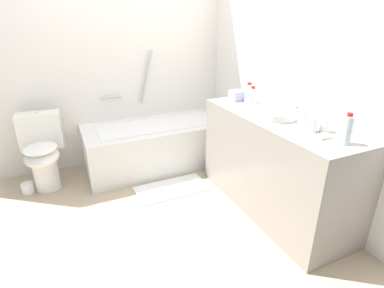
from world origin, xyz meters
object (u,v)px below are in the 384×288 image
(bathtub, at_px, (162,142))
(toilet_paper_roll, at_px, (28,188))
(water_bottle_0, at_px, (249,93))
(tissue_box, at_px, (237,95))
(sink_faucet, at_px, (296,110))
(drinking_glass_1, at_px, (304,119))
(soap_dish, at_px, (323,137))
(drinking_glass_0, at_px, (313,125))
(toilet, at_px, (42,151))
(bath_mat, at_px, (172,188))
(sink_basin, at_px, (275,113))
(water_bottle_1, at_px, (347,130))
(drinking_glass_2, at_px, (325,126))
(water_bottle_2, at_px, (253,97))

(bathtub, bearing_deg, toilet_paper_roll, -177.44)
(water_bottle_0, height_order, tissue_box, water_bottle_0)
(sink_faucet, bearing_deg, drinking_glass_1, -122.30)
(soap_dish, bearing_deg, drinking_glass_0, 78.37)
(toilet, bearing_deg, bath_mat, 65.32)
(sink_basin, relative_size, water_bottle_1, 1.79)
(sink_faucet, height_order, bath_mat, sink_faucet)
(drinking_glass_0, bearing_deg, toilet, 138.36)
(toilet, bearing_deg, toilet_paper_roll, -63.56)
(sink_faucet, bearing_deg, toilet, 148.93)
(sink_faucet, xyz_separation_m, drinking_glass_0, (-0.21, -0.38, 0.02))
(drinking_glass_2, xyz_separation_m, tissue_box, (-0.08, 0.98, 0.00))
(water_bottle_2, bearing_deg, bath_mat, 156.38)
(tissue_box, bearing_deg, water_bottle_0, -64.88)
(water_bottle_2, distance_m, soap_dish, 0.81)
(sink_basin, xyz_separation_m, sink_faucet, (0.21, -0.00, 0.00))
(toilet, xyz_separation_m, soap_dish, (1.74, -1.69, 0.46))
(water_bottle_0, relative_size, water_bottle_1, 0.92)
(water_bottle_1, bearing_deg, bath_mat, 119.43)
(sink_basin, bearing_deg, tissue_box, 89.80)
(sink_basin, xyz_separation_m, drinking_glass_2, (0.08, -0.42, 0.02))
(water_bottle_2, bearing_deg, sink_basin, -89.30)
(drinking_glass_0, height_order, bath_mat, drinking_glass_0)
(drinking_glass_2, height_order, tissue_box, tissue_box)
(drinking_glass_1, distance_m, tissue_box, 0.81)
(drinking_glass_0, bearing_deg, bathtub, 109.80)
(water_bottle_0, bearing_deg, bath_mat, 168.34)
(drinking_glass_1, height_order, toilet_paper_roll, drinking_glass_1)
(water_bottle_0, relative_size, drinking_glass_0, 1.79)
(toilet, bearing_deg, drinking_glass_0, 52.00)
(toilet, height_order, bath_mat, toilet)
(toilet, distance_m, tissue_box, 1.94)
(drinking_glass_0, height_order, soap_dish, drinking_glass_0)
(sink_faucet, relative_size, drinking_glass_1, 1.59)
(sink_faucet, bearing_deg, sink_basin, 180.00)
(bathtub, distance_m, toilet, 1.21)
(sink_faucet, relative_size, water_bottle_0, 0.82)
(bathtub, relative_size, sink_faucet, 11.02)
(water_bottle_0, bearing_deg, sink_faucet, -70.83)
(bathtub, bearing_deg, water_bottle_2, -57.45)
(sink_basin, xyz_separation_m, soap_dish, (-0.02, -0.50, -0.02))
(drinking_glass_2, height_order, toilet_paper_roll, drinking_glass_2)
(toilet, height_order, water_bottle_2, water_bottle_2)
(drinking_glass_0, distance_m, drinking_glass_2, 0.08)
(sink_basin, distance_m, water_bottle_0, 0.46)
(water_bottle_0, bearing_deg, drinking_glass_2, -88.48)
(water_bottle_2, height_order, soap_dish, water_bottle_2)
(drinking_glass_1, bearing_deg, bathtub, 113.26)
(sink_faucet, height_order, toilet_paper_roll, sink_faucet)
(sink_faucet, relative_size, water_bottle_2, 0.83)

